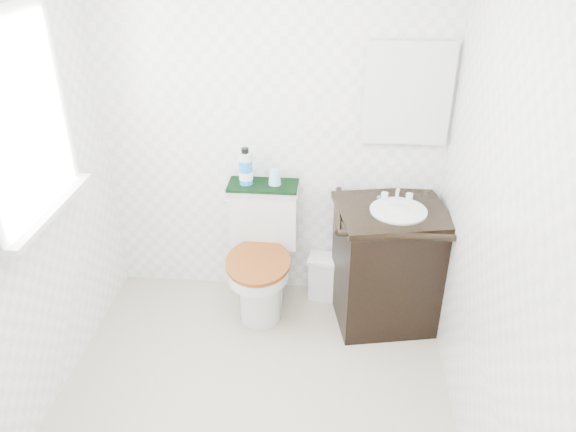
% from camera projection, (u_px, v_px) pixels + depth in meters
% --- Properties ---
extents(floor, '(2.40, 2.40, 0.00)m').
position_uv_depth(floor, '(250.00, 414.00, 3.05)').
color(floor, '#B4A991').
rests_on(floor, ground).
extents(wall_back, '(2.40, 0.00, 2.40)m').
position_uv_depth(wall_back, '(272.00, 129.00, 3.52)').
color(wall_back, white).
rests_on(wall_back, ground).
extents(wall_left, '(0.00, 2.40, 2.40)m').
position_uv_depth(wall_left, '(3.00, 211.00, 2.56)').
color(wall_left, white).
rests_on(wall_left, ground).
extents(wall_right, '(0.00, 2.40, 2.40)m').
position_uv_depth(wall_right, '(496.00, 233.00, 2.39)').
color(wall_right, white).
rests_on(wall_right, ground).
extents(window, '(0.02, 0.70, 0.90)m').
position_uv_depth(window, '(19.00, 120.00, 2.61)').
color(window, white).
rests_on(window, wall_left).
extents(mirror, '(0.50, 0.02, 0.60)m').
position_uv_depth(mirror, '(408.00, 94.00, 3.32)').
color(mirror, silver).
rests_on(mirror, wall_back).
extents(toilet, '(0.46, 0.65, 0.85)m').
position_uv_depth(toilet, '(262.00, 259.00, 3.72)').
color(toilet, silver).
rests_on(toilet, floor).
extents(vanity, '(0.76, 0.68, 0.92)m').
position_uv_depth(vanity, '(388.00, 263.00, 3.58)').
color(vanity, black).
rests_on(vanity, floor).
extents(trash_bin, '(0.25, 0.21, 0.32)m').
position_uv_depth(trash_bin, '(324.00, 276.00, 3.91)').
color(trash_bin, white).
rests_on(trash_bin, floor).
extents(towel, '(0.45, 0.22, 0.02)m').
position_uv_depth(towel, '(263.00, 185.00, 3.60)').
color(towel, black).
rests_on(towel, toilet).
extents(mouthwash_bottle, '(0.08, 0.08, 0.24)m').
position_uv_depth(mouthwash_bottle, '(246.00, 168.00, 3.55)').
color(mouthwash_bottle, blue).
rests_on(mouthwash_bottle, towel).
extents(cup, '(0.08, 0.08, 0.10)m').
position_uv_depth(cup, '(275.00, 177.00, 3.57)').
color(cup, '#92D5EF').
rests_on(cup, towel).
extents(soap_bar, '(0.08, 0.05, 0.02)m').
position_uv_depth(soap_bar, '(383.00, 197.00, 3.50)').
color(soap_bar, '#18746F').
rests_on(soap_bar, vanity).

